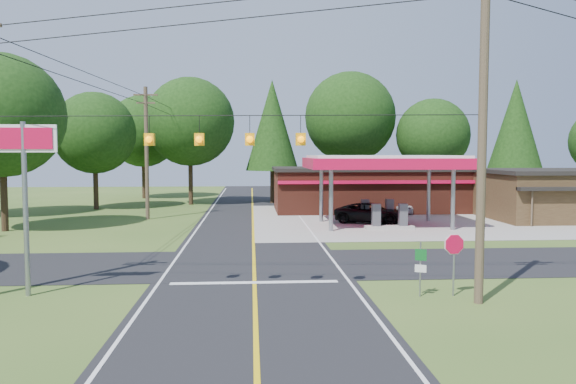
{
  "coord_description": "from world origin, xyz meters",
  "views": [
    {
      "loc": [
        -0.11,
        -25.08,
        5.05
      ],
      "look_at": [
        2.0,
        7.0,
        2.8
      ],
      "focal_mm": 35.0,
      "sensor_mm": 36.0,
      "label": 1
    }
  ],
  "objects": [
    {
      "name": "big_stop_sign",
      "position": [
        -8.0,
        -5.01,
        4.48
      ],
      "size": [
        2.28,
        0.19,
        6.13
      ],
      "color": "gray",
      "rests_on": "ground"
    },
    {
      "name": "treeline_backdrop",
      "position": [
        0.82,
        24.01,
        7.49
      ],
      "size": [
        70.27,
        51.59,
        13.3
      ],
      "color": "#332316",
      "rests_on": "ground"
    },
    {
      "name": "overhead_beacons",
      "position": [
        -1.0,
        -6.0,
        6.21
      ],
      "size": [
        17.04,
        2.04,
        1.03
      ],
      "color": "black",
      "rests_on": "ground"
    },
    {
      "name": "utility_pole_near_right",
      "position": [
        7.5,
        -7.0,
        5.96
      ],
      "size": [
        1.8,
        0.3,
        11.5
      ],
      "color": "#473828",
      "rests_on": "ground"
    },
    {
      "name": "convenience_store",
      "position": [
        10.0,
        22.98,
        1.92
      ],
      "size": [
        16.4,
        7.55,
        3.8
      ],
      "color": "#60281B",
      "rests_on": "ground"
    },
    {
      "name": "utility_pole_north",
      "position": [
        -6.5,
        35.0,
        4.75
      ],
      "size": [
        0.3,
        0.3,
        9.5
      ],
      "color": "#473828",
      "rests_on": "ground"
    },
    {
      "name": "cross_road",
      "position": [
        0.0,
        0.0,
        0.01
      ],
      "size": [
        70.0,
        7.0,
        0.02
      ],
      "primitive_type": "cube",
      "color": "black",
      "rests_on": "ground"
    },
    {
      "name": "route_sign_post",
      "position": [
        5.8,
        -6.02,
        1.14
      ],
      "size": [
        0.38,
        0.18,
        1.93
      ],
      "color": "gray",
      "rests_on": "ground"
    },
    {
      "name": "octagonal_stop_sign",
      "position": [
        7.0,
        -6.01,
        1.66
      ],
      "size": [
        0.78,
        0.16,
        2.24
      ],
      "color": "gray",
      "rests_on": "ground"
    },
    {
      "name": "suv_car",
      "position": [
        8.5,
        14.5,
        0.72
      ],
      "size": [
        6.73,
        6.73,
        1.45
      ],
      "primitive_type": "imported",
      "rotation": [
        0.0,
        0.0,
        1.2
      ],
      "color": "black",
      "rests_on": "ground"
    },
    {
      "name": "utility_pole_far_left",
      "position": [
        -8.0,
        18.0,
        5.2
      ],
      "size": [
        1.8,
        0.3,
        10.0
      ],
      "color": "#473828",
      "rests_on": "ground"
    },
    {
      "name": "lane_center_yellow",
      "position": [
        0.0,
        0.0,
        0.03
      ],
      "size": [
        0.15,
        110.0,
        0.0
      ],
      "primitive_type": "cube",
      "color": "yellow",
      "rests_on": "main_highway"
    },
    {
      "name": "ground",
      "position": [
        0.0,
        0.0,
        0.0
      ],
      "size": [
        120.0,
        120.0,
        0.0
      ],
      "primitive_type": "plane",
      "color": "#34531D",
      "rests_on": "ground"
    },
    {
      "name": "main_highway",
      "position": [
        0.0,
        0.0,
        0.01
      ],
      "size": [
        8.0,
        120.0,
        0.02
      ],
      "primitive_type": "cube",
      "color": "black",
      "rests_on": "ground"
    },
    {
      "name": "sedan_car",
      "position": [
        12.74,
        21.0,
        0.67
      ],
      "size": [
        5.01,
        5.01,
        1.34
      ],
      "primitive_type": "imported",
      "rotation": [
        0.0,
        0.0,
        -0.34
      ],
      "color": "silver",
      "rests_on": "ground"
    },
    {
      "name": "gas_canopy",
      "position": [
        9.0,
        13.0,
        4.27
      ],
      "size": [
        10.6,
        7.4,
        4.88
      ],
      "color": "gray",
      "rests_on": "ground"
    }
  ]
}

